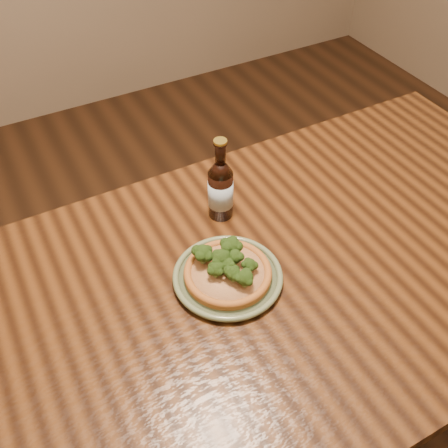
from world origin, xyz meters
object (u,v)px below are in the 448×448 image
plate (228,277)px  pizza (228,270)px  table (288,290)px  beer_bottle (221,189)px

plate → pizza: bearing=73.3°
table → plate: size_ratio=6.43×
plate → beer_bottle: 0.23m
pizza → beer_bottle: (0.09, 0.20, 0.05)m
table → beer_bottle: (-0.06, 0.23, 0.18)m
table → pizza: bearing=167.0°
beer_bottle → pizza: bearing=-128.8°
pizza → beer_bottle: beer_bottle is taller
table → beer_bottle: beer_bottle is taller
plate → beer_bottle: size_ratio=1.09×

